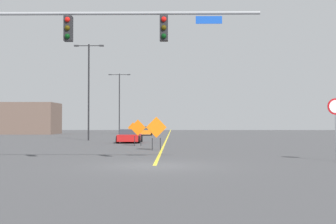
{
  "coord_description": "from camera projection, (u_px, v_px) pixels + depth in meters",
  "views": [
    {
      "loc": [
        0.82,
        -18.11,
        1.8
      ],
      "look_at": [
        0.26,
        20.41,
        2.71
      ],
      "focal_mm": 46.67,
      "sensor_mm": 36.0,
      "label": 1
    }
  ],
  "objects": [
    {
      "name": "traffic_signal_assembly",
      "position": [
        70.0,
        43.0,
        18.23
      ],
      "size": [
        12.11,
        0.44,
        6.67
      ],
      "color": "gray",
      "rests_on": "ground"
    },
    {
      "name": "stop_sign",
      "position": [
        336.0,
        117.0,
        20.15
      ],
      "size": [
        0.76,
        0.07,
        2.91
      ],
      "color": "gray",
      "rests_on": "ground"
    },
    {
      "name": "road_centre_stripe",
      "position": [
        169.0,
        134.0,
        64.15
      ],
      "size": [
        0.16,
        92.19,
        0.01
      ],
      "color": "yellow",
      "rests_on": "ground"
    },
    {
      "name": "street_lamp_mid_right",
      "position": [
        119.0,
        99.0,
        68.29
      ],
      "size": [
        3.4,
        0.24,
        9.42
      ],
      "color": "black",
      "rests_on": "ground"
    },
    {
      "name": "roadside_building_west",
      "position": [
        32.0,
        118.0,
        66.86
      ],
      "size": [
        7.57,
        6.4,
        4.77
      ],
      "color": "brown",
      "rests_on": "ground"
    },
    {
      "name": "car_orange_approaching",
      "position": [
        145.0,
        131.0,
        60.67
      ],
      "size": [
        2.07,
        3.86,
        1.24
      ],
      "color": "orange",
      "rests_on": "ground"
    },
    {
      "name": "ground",
      "position": [
        155.0,
        166.0,
        18.07
      ],
      "size": [
        165.95,
        165.95,
        0.0
      ],
      "primitive_type": "plane",
      "color": "#444447"
    },
    {
      "name": "construction_sign_right_lane",
      "position": [
        138.0,
        129.0,
        33.19
      ],
      "size": [
        1.22,
        0.11,
        2.0
      ],
      "color": "orange",
      "rests_on": "ground"
    },
    {
      "name": "street_lamp_far_right",
      "position": [
        89.0,
        85.0,
        43.35
      ],
      "size": [
        2.96,
        0.24,
        9.58
      ],
      "color": "black",
      "rests_on": "ground"
    },
    {
      "name": "construction_sign_median_far",
      "position": [
        133.0,
        129.0,
        45.79
      ],
      "size": [
        1.11,
        0.22,
        1.79
      ],
      "color": "orange",
      "rests_on": "ground"
    },
    {
      "name": "car_red_passing",
      "position": [
        130.0,
        136.0,
        38.53
      ],
      "size": [
        2.03,
        3.9,
        1.19
      ],
      "color": "red",
      "rests_on": "ground"
    },
    {
      "name": "construction_sign_right_shoulder",
      "position": [
        156.0,
        129.0,
        27.93
      ],
      "size": [
        1.32,
        0.29,
        2.15
      ],
      "color": "orange",
      "rests_on": "ground"
    }
  ]
}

